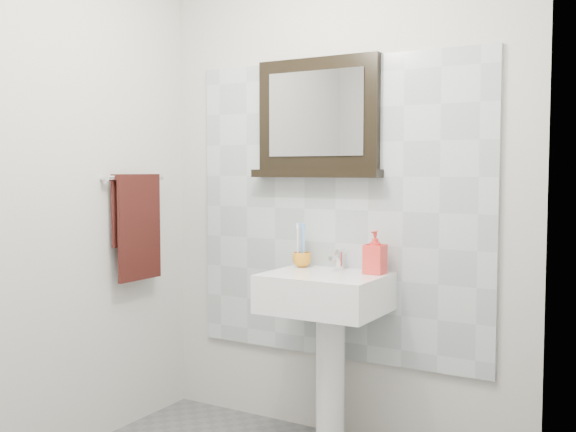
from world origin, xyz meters
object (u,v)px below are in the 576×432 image
Objects in this scene: toothbrush_cup at (302,260)px; framed_mirror at (318,121)px; hand_towel at (137,218)px; soap_dispenser at (375,252)px; pedestal_sink at (326,312)px.

framed_mirror is (0.05, 0.07, 0.70)m from toothbrush_cup.
soap_dispenser is at bearing 14.66° from hand_towel.
framed_mirror is at bearing 25.09° from hand_towel.
toothbrush_cup is at bearing 177.22° from soap_dispenser.
framed_mirror is at bearing 166.42° from soap_dispenser.
soap_dispenser is (0.40, -0.02, 0.07)m from toothbrush_cup.
toothbrush_cup is at bearing 22.62° from hand_towel.
pedestal_sink is 1.37× the size of framed_mirror.
toothbrush_cup is 0.13× the size of framed_mirror.
hand_towel reaches higher than toothbrush_cup.
soap_dispenser is 0.37× the size of hand_towel.
soap_dispenser is (0.20, 0.10, 0.29)m from pedestal_sink.
toothbrush_cup is at bearing 148.93° from pedestal_sink.
pedestal_sink is 4.69× the size of soap_dispenser.
framed_mirror reaches higher than pedestal_sink.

